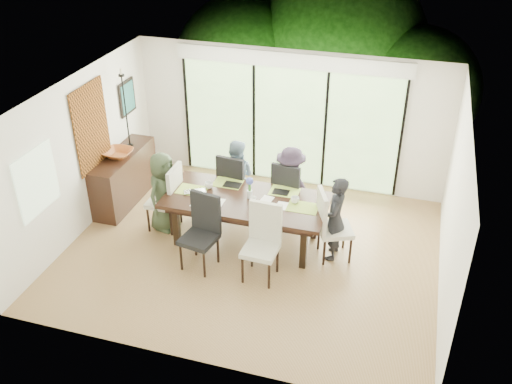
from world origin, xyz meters
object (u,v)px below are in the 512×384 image
(chair_near_left, at_px, (198,234))
(cup_b, at_px, (253,200))
(chair_far_right, at_px, (290,190))
(cup_c, at_px, (295,200))
(person_left_end, at_px, (163,192))
(cup_a, at_px, (209,185))
(person_far_left, at_px, (236,177))
(bowl, at_px, (118,154))
(laptop, at_px, (195,193))
(person_right_end, at_px, (335,219))
(table_top, at_px, (246,200))
(sideboard, at_px, (124,178))
(vase, at_px, (250,194))
(chair_right_end, at_px, (336,225))
(chair_far_left, at_px, (236,182))
(person_far_right, at_px, (290,185))
(chair_near_right, at_px, (260,245))
(chair_left_end, at_px, (163,197))

(chair_near_left, bearing_deg, cup_b, 60.06)
(chair_far_right, xyz_separation_m, cup_c, (0.25, -0.75, 0.28))
(person_left_end, height_order, cup_a, person_left_end)
(person_far_left, height_order, bowl, person_far_left)
(cup_b, bearing_deg, laptop, 180.00)
(person_right_end, height_order, cup_a, person_right_end)
(table_top, distance_m, sideboard, 2.68)
(chair_far_right, height_order, bowl, chair_far_right)
(vase, distance_m, cup_a, 0.76)
(chair_right_end, height_order, sideboard, chair_right_end)
(person_far_left, relative_size, bowl, 2.79)
(person_left_end, relative_size, vase, 10.75)
(chair_far_left, bearing_deg, person_far_right, -174.23)
(vase, xyz_separation_m, cup_b, (0.10, -0.15, -0.02))
(sideboard, distance_m, bowl, 0.56)
(chair_near_right, xyz_separation_m, cup_a, (-1.20, 1.02, 0.28))
(person_far_left, bearing_deg, chair_far_right, 176.05)
(chair_far_right, bearing_deg, cup_b, 75.55)
(person_right_end, distance_m, sideboard, 4.12)
(cup_a, distance_m, cup_c, 1.50)
(chair_near_left, relative_size, person_right_end, 0.85)
(chair_left_end, height_order, cup_c, chair_left_end)
(bowl, bearing_deg, person_far_left, 8.22)
(person_far_right, height_order, vase, person_far_right)
(chair_far_right, relative_size, person_left_end, 0.85)
(cup_c, bearing_deg, sideboard, 171.23)
(laptop, bearing_deg, chair_near_left, -93.05)
(table_top, bearing_deg, vase, 45.00)
(chair_far_right, relative_size, chair_near_left, 1.00)
(chair_left_end, height_order, person_far_right, person_far_right)
(cup_c, bearing_deg, chair_near_right, -107.19)
(cup_b, bearing_deg, chair_left_end, 176.53)
(chair_near_left, distance_m, cup_a, 1.08)
(person_far_right, distance_m, cup_b, 1.03)
(chair_right_end, distance_m, chair_far_right, 1.27)
(chair_left_end, relative_size, cup_b, 11.00)
(person_far_left, bearing_deg, cup_a, 64.72)
(person_far_right, xyz_separation_m, laptop, (-1.40, -0.93, 0.13))
(chair_right_end, distance_m, chair_near_left, 2.18)
(chair_left_end, distance_m, person_far_left, 1.34)
(person_right_end, xyz_separation_m, cup_b, (-1.33, -0.10, 0.17))
(chair_right_end, xyz_separation_m, chair_far_left, (-1.95, 0.85, 0.00))
(sideboard, bearing_deg, cup_a, -14.06)
(chair_left_end, distance_m, chair_near_left, 1.33)
(chair_far_left, bearing_deg, cup_a, 77.26)
(chair_left_end, relative_size, cup_a, 8.87)
(person_far_right, relative_size, bowl, 2.79)
(person_far_left, distance_m, sideboard, 2.16)
(person_left_end, bearing_deg, chair_right_end, -75.20)
(person_far_right, xyz_separation_m, cup_a, (-1.25, -0.68, 0.17))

